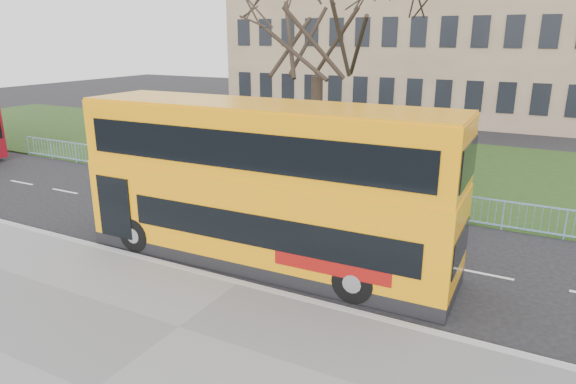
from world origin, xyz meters
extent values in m
plane|color=black|center=(0.00, 0.00, 0.00)|extent=(120.00, 120.00, 0.00)
cube|color=#9C9C9E|center=(0.00, -1.55, 0.07)|extent=(80.00, 0.20, 0.14)
cube|color=#1A3412|center=(0.00, 14.30, 0.04)|extent=(80.00, 15.40, 0.08)
cube|color=#7D654F|center=(-5.00, 35.00, 7.00)|extent=(30.00, 15.00, 14.00)
cube|color=orange|center=(-0.23, 0.32, 1.47)|extent=(11.55, 2.97, 2.13)
cube|color=orange|center=(-0.23, 0.32, 2.72)|extent=(11.55, 2.97, 0.37)
cube|color=orange|center=(-0.23, 0.32, 3.86)|extent=(11.49, 2.92, 1.92)
cube|color=black|center=(0.46, -1.04, 1.55)|extent=(8.87, 0.22, 0.93)
cube|color=black|center=(-0.20, -1.04, 3.76)|extent=(10.57, 0.26, 1.04)
cylinder|color=black|center=(-4.30, -1.00, 0.57)|extent=(1.14, 0.33, 1.14)
cylinder|color=black|center=(3.14, -0.85, 0.57)|extent=(1.14, 0.33, 1.14)
camera|label=1|loc=(7.29, -12.36, 6.73)|focal=32.00mm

